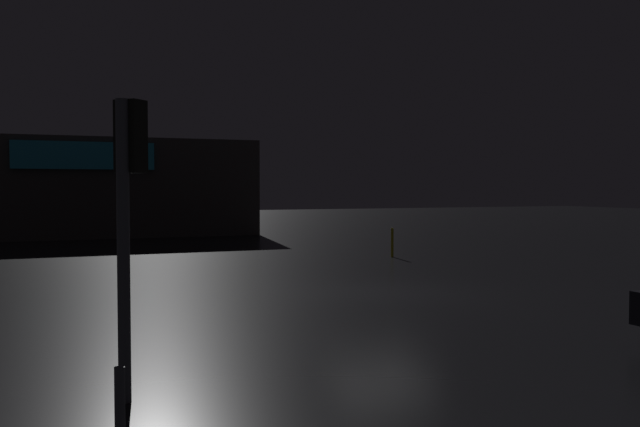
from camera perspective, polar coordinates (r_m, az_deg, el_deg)
name	(u,v)px	position (r m, az deg, el deg)	size (l,w,h in m)	color
ground_plane	(380,293)	(17.45, 4.92, -6.45)	(120.00, 120.00, 0.00)	black
store_building	(79,188)	(40.38, -19.06, 2.01)	(18.05, 8.52, 5.14)	#4C4742
traffic_signal_main	(128,190)	(8.80, -15.38, 1.85)	(0.42, 0.42, 3.68)	#595B60
bollard_kerb_a	(120,422)	(6.81, -16.02, -16.04)	(0.10, 0.10, 1.00)	#595B60
bollard_kerb_b	(392,243)	(26.15, 5.92, -2.37)	(0.10, 0.10, 1.09)	gold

